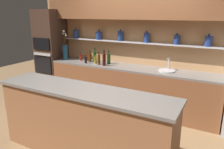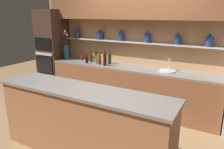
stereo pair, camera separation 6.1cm
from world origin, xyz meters
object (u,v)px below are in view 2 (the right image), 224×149
bottle_spirit_0 (100,59)px  bottle_wine_5 (105,60)px  bottle_spirit_8 (91,57)px  bottle_wine_1 (110,59)px  sink_fixture (167,70)px  oven_tower (53,52)px  bottle_sauce_3 (89,57)px  bottle_oil_2 (97,60)px  bottle_sauce_6 (87,60)px  flower_vase (66,51)px  bottle_wine_4 (96,57)px  bottle_sauce_7 (82,57)px

bottle_spirit_0 → bottle_wine_5: size_ratio=0.80×
bottle_spirit_0 → bottle_spirit_8: size_ratio=1.09×
bottle_spirit_0 → bottle_wine_1: 0.23m
sink_fixture → bottle_wine_1: bearing=178.2°
oven_tower → bottle_sauce_3: oven_tower is taller
bottle_oil_2 → bottle_sauce_6: size_ratio=1.12×
bottle_wine_1 → bottle_wine_5: 0.21m
bottle_wine_5 → bottle_spirit_8: (-0.49, 0.19, -0.03)m
flower_vase → bottle_spirit_0: bearing=-4.2°
bottle_sauce_6 → bottle_spirit_0: bearing=3.4°
bottle_wine_1 → bottle_wine_4: bottle_wine_4 is taller
bottle_spirit_0 → bottle_sauce_6: size_ratio=1.46×
bottle_sauce_6 → sink_fixture: bearing=5.1°
bottle_spirit_8 → bottle_sauce_3: bearing=151.0°
bottle_wine_4 → bottle_wine_5: (0.38, -0.22, 0.01)m
bottle_oil_2 → bottle_wine_4: 0.18m
oven_tower → bottle_wine_4: oven_tower is taller
bottle_spirit_0 → bottle_sauce_6: bearing=-176.6°
sink_fixture → bottle_wine_5: bottle_wine_5 is taller
bottle_spirit_0 → bottle_sauce_6: 0.34m
bottle_spirit_0 → bottle_spirit_8: bottle_spirit_0 is taller
bottle_oil_2 → bottle_sauce_3: bottle_oil_2 is taller
bottle_wine_1 → bottle_sauce_7: size_ratio=1.76×
bottle_sauce_7 → bottle_spirit_8: bearing=-1.4°
sink_fixture → bottle_oil_2: sink_fixture is taller
oven_tower → bottle_sauce_7: (0.88, 0.04, -0.06)m
bottle_wine_5 → bottle_sauce_6: bearing=179.4°
bottle_wine_4 → sink_fixture: bearing=-2.0°
oven_tower → bottle_spirit_0: 1.50m
bottle_spirit_0 → bottle_sauce_6: bottle_spirit_0 is taller
bottle_wine_5 → bottle_wine_4: bearing=149.6°
bottle_spirit_0 → bottle_sauce_3: bottle_spirit_0 is taller
sink_fixture → bottle_sauce_7: size_ratio=1.86×
oven_tower → bottle_sauce_6: oven_tower is taller
bottle_sauce_3 → sink_fixture: bearing=-2.3°
bottle_sauce_3 → bottle_sauce_6: 0.26m
bottle_sauce_3 → bottle_spirit_8: (0.10, -0.05, 0.02)m
bottle_oil_2 → bottle_sauce_7: size_ratio=1.24×
bottle_sauce_7 → bottle_wine_1: bearing=0.9°
flower_vase → bottle_sauce_3: flower_vase is taller
bottle_sauce_3 → bottle_sauce_7: (-0.17, -0.05, -0.01)m
flower_vase → bottle_wine_4: bearing=9.3°
bottle_spirit_0 → bottle_sauce_7: size_ratio=1.61×
bottle_oil_2 → bottle_wine_4: bottle_wine_4 is taller
bottle_spirit_8 → bottle_wine_1: bearing=2.2°
bottle_wine_1 → bottle_oil_2: bottle_wine_1 is taller
bottle_spirit_8 → bottle_spirit_0: bearing=-25.1°
bottle_wine_1 → bottle_wine_5: bearing=-88.7°
bottle_sauce_7 → bottle_oil_2: bearing=-12.8°
bottle_sauce_3 → bottle_sauce_7: 0.18m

